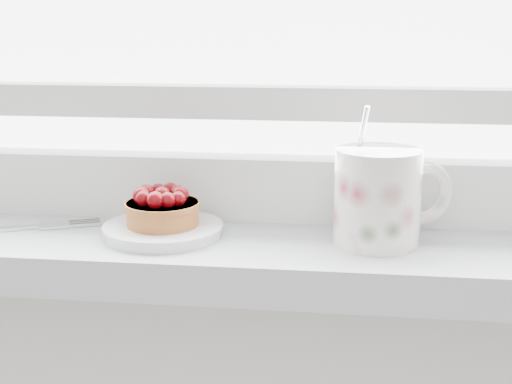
% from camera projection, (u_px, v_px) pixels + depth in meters
% --- Properties ---
extents(saucer, '(0.12, 0.12, 0.01)m').
position_uv_depth(saucer, '(163.00, 230.00, 0.74)').
color(saucer, silver).
rests_on(saucer, windowsill).
extents(raspberry_tart, '(0.08, 0.08, 0.04)m').
position_uv_depth(raspberry_tart, '(162.00, 208.00, 0.73)').
color(raspberry_tart, '#944F20').
rests_on(raspberry_tart, saucer).
extents(floral_mug, '(0.13, 0.11, 0.14)m').
position_uv_depth(floral_mug, '(381.00, 195.00, 0.70)').
color(floral_mug, white).
rests_on(floral_mug, windowsill).
extents(fork, '(0.19, 0.10, 0.00)m').
position_uv_depth(fork, '(2.00, 229.00, 0.75)').
color(fork, silver).
rests_on(fork, windowsill).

